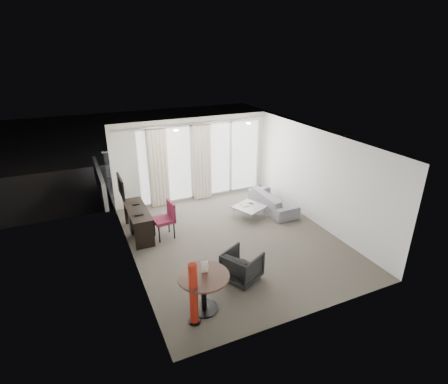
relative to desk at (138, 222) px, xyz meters
name	(u,v)px	position (x,y,z in m)	size (l,w,h in m)	color
floor	(234,240)	(2.14, -1.27, -0.37)	(5.00, 6.00, 0.00)	#4A453C
ceiling	(235,141)	(2.14, -1.27, 2.23)	(5.00, 6.00, 0.00)	white
wall_left	(130,212)	(-0.36, -1.27, 0.93)	(0.00, 6.00, 2.60)	silver
wall_right	(318,178)	(4.64, -1.27, 0.93)	(0.00, 6.00, 2.60)	silver
wall_front	(311,256)	(2.14, -4.27, 0.93)	(5.00, 0.00, 2.60)	silver
window_panel	(202,161)	(2.44, 1.72, 0.83)	(4.00, 0.02, 2.38)	white
window_frame	(202,161)	(2.44, 1.70, 0.83)	(4.10, 0.06, 2.44)	white
curtain_left	(158,169)	(0.99, 1.55, 0.83)	(0.60, 0.20, 2.38)	beige
curtain_right	(202,163)	(2.39, 1.55, 0.83)	(0.60, 0.20, 2.38)	beige
curtain_track	(193,124)	(2.14, 1.55, 2.08)	(4.80, 0.04, 0.04)	#B2B2B7
downlight_a	(176,130)	(1.24, 0.33, 2.22)	(0.12, 0.12, 0.02)	#FFE0B2
downlight_b	(248,123)	(3.34, 0.33, 2.22)	(0.12, 0.12, 0.02)	#FFE0B2
desk	(138,222)	(0.00, 0.00, 0.00)	(0.49, 1.58, 0.74)	black
tv	(121,186)	(-0.31, 0.18, 0.98)	(0.05, 0.80, 0.50)	black
desk_chair	(164,220)	(0.57, -0.41, 0.11)	(0.53, 0.49, 0.97)	maroon
round_table	(204,292)	(0.53, -3.34, 0.01)	(0.96, 0.96, 0.77)	#3B2218
menu_card	(205,274)	(0.59, -3.26, 0.35)	(0.13, 0.02, 0.23)	white
red_lamp	(194,294)	(0.25, -3.57, 0.24)	(0.25, 0.25, 1.23)	maroon
tub_armchair	(242,266)	(1.60, -2.80, -0.04)	(0.70, 0.72, 0.65)	black
coffee_table	(249,212)	(3.11, -0.30, -0.20)	(0.77, 0.77, 0.34)	gray
remote	(251,203)	(3.25, -0.16, -0.01)	(0.05, 0.15, 0.02)	black
magazine	(245,204)	(3.04, -0.16, -0.01)	(0.24, 0.30, 0.02)	gray
sofa	(273,201)	(4.01, -0.10, -0.10)	(1.85, 0.72, 0.54)	slate
terrace_slab	(188,182)	(2.44, 3.23, -0.43)	(5.60, 3.00, 0.12)	#4D4D50
rattan_chair_a	(197,174)	(2.62, 2.70, 0.02)	(0.54, 0.54, 0.79)	brown
rattan_chair_b	(237,165)	(4.40, 3.14, 0.01)	(0.52, 0.52, 0.76)	brown
rattan_table	(230,176)	(3.76, 2.40, -0.12)	(0.49, 0.49, 0.49)	brown
balustrade	(176,157)	(2.44, 4.68, 0.13)	(5.50, 0.06, 1.05)	#B2B2B7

